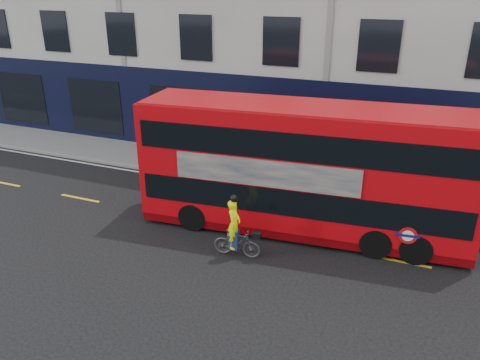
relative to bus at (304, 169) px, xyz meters
The scene contains 7 objects.
ground 3.29m from the bus, 105.83° to the right, with size 120.00×120.00×0.00m, color black.
pavement 4.73m from the bus, 99.07° to the left, with size 60.00×3.00×0.12m, color gray.
kerb 3.48m from the bus, 104.01° to the left, with size 60.00×0.12×0.13m, color gray.
road_edge_line 3.30m from the bus, 105.71° to the left, with size 58.00×0.10×0.01m, color silver.
lane_dashes 2.45m from the bus, 128.28° to the right, with size 58.00×0.12×0.01m, color gold, non-canonical shape.
bus is the anchor object (origin of this frame).
cyclist 3.17m from the bus, 120.49° to the right, with size 1.52×0.60×2.06m.
Camera 1 is at (4.01, -11.52, 7.81)m, focal length 35.00 mm.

